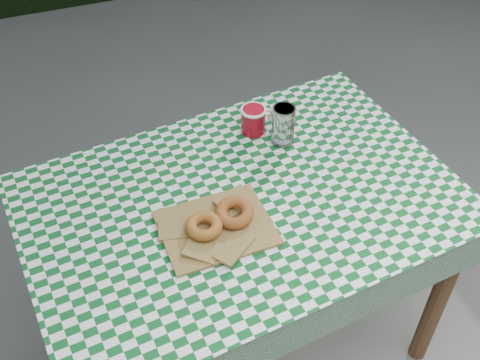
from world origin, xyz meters
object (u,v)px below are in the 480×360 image
Objects in this scene: table at (242,278)px; coffee_mug at (253,120)px; paper_bag at (216,227)px; drinking_glass at (283,125)px.

coffee_mug is (0.14, 0.28, 0.43)m from table.
drinking_glass reaches higher than paper_bag.
paper_bag is 0.43m from drinking_glass.
paper_bag is at bearing -132.78° from coffee_mug.
drinking_glass is at bearing 36.85° from table.
table is 0.41m from paper_bag.
paper_bag is at bearing -149.01° from table.
coffee_mug is at bearing 56.72° from table.
paper_bag is at bearing -138.51° from drinking_glass.
coffee_mug is 1.20× the size of drinking_glass.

